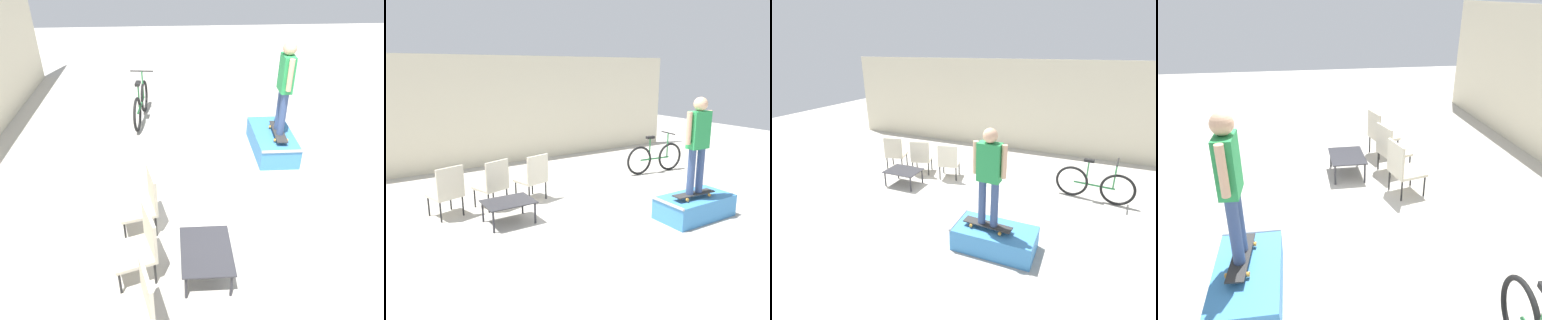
# 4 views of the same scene
# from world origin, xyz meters

# --- Properties ---
(ground_plane) EXTENTS (24.00, 24.00, 0.00)m
(ground_plane) POSITION_xyz_m (0.00, 0.00, 0.00)
(ground_plane) COLOR #B7B2A8
(house_wall_back) EXTENTS (12.00, 0.06, 3.00)m
(house_wall_back) POSITION_xyz_m (0.00, 4.85, 1.50)
(house_wall_back) COLOR beige
(house_wall_back) RESTS_ON ground_plane
(skate_ramp_box) EXTENTS (1.43, 0.74, 0.43)m
(skate_ramp_box) POSITION_xyz_m (1.53, -0.81, 0.20)
(skate_ramp_box) COLOR #3D84C6
(skate_ramp_box) RESTS_ON ground_plane
(skateboard_on_ramp) EXTENTS (0.87, 0.30, 0.07)m
(skateboard_on_ramp) POSITION_xyz_m (1.42, -0.87, 0.49)
(skateboard_on_ramp) COLOR #2D2D2D
(skateboard_on_ramp) RESTS_ON skate_ramp_box
(person_skater) EXTENTS (0.57, 0.24, 1.69)m
(person_skater) POSITION_xyz_m (1.42, -0.87, 1.49)
(person_skater) COLOR #384C7A
(person_skater) RESTS_ON skateboard_on_ramp
(coffee_table) EXTENTS (0.86, 0.65, 0.40)m
(coffee_table) POSITION_xyz_m (-1.43, 0.76, 0.36)
(coffee_table) COLOR #2D2D33
(coffee_table) RESTS_ON ground_plane
(patio_chair_left) EXTENTS (0.64, 0.64, 0.97)m
(patio_chair_left) POSITION_xyz_m (-2.26, 1.58, 0.52)
(patio_chair_left) COLOR black
(patio_chair_left) RESTS_ON ground_plane
(patio_chair_center) EXTENTS (0.65, 0.65, 0.97)m
(patio_chair_center) POSITION_xyz_m (-1.40, 1.58, 0.52)
(patio_chair_center) COLOR black
(patio_chair_center) RESTS_ON ground_plane
(patio_chair_right) EXTENTS (0.63, 0.63, 0.97)m
(patio_chair_right) POSITION_xyz_m (-0.54, 1.58, 0.52)
(patio_chair_right) COLOR black
(patio_chair_right) RESTS_ON ground_plane
(bicycle) EXTENTS (1.72, 0.52, 1.03)m
(bicycle) POSITION_xyz_m (3.06, 1.83, 0.39)
(bicycle) COLOR black
(bicycle) RESTS_ON ground_plane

